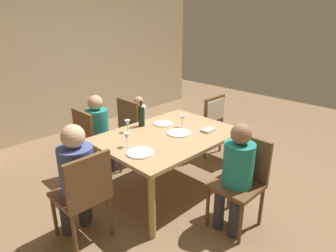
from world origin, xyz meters
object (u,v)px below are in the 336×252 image
dining_table (168,140)px  wine_glass_near_left (182,119)px  dinner_plate_guest_left (140,153)px  chair_near (242,176)px  wine_bottle_tall_green (141,115)px  chair_right_end (218,119)px  person_child_small (141,121)px  person_man_bearded (236,170)px  dinner_plate_host (179,133)px  chair_far_left (92,138)px  chair_left_end (84,192)px  wine_glass_near_right (128,123)px  chair_far_right (135,125)px  person_man_guest (76,174)px  wine_glass_centre (127,137)px  dinner_plate_guest_right (163,124)px  person_woman_host (99,129)px

dining_table → wine_glass_near_left: 0.35m
dining_table → dinner_plate_guest_left: (-0.55, -0.16, 0.09)m
chair_near → wine_bottle_tall_green: wine_bottle_tall_green is taller
chair_right_end → person_child_small: bearing=-46.3°
person_man_bearded → dinner_plate_host: (0.13, 0.87, 0.10)m
chair_far_left → chair_left_end: (-0.72, -1.03, 0.00)m
chair_right_end → dinner_plate_host: 1.08m
dining_table → wine_glass_near_right: size_ratio=10.45×
chair_far_right → wine_glass_near_left: chair_far_right is taller
chair_near → wine_glass_near_left: chair_near is taller
person_man_guest → wine_glass_near_left: size_ratio=7.75×
chair_near → person_man_bearded: bearing=90.0°
wine_glass_centre → dinner_plate_host: bearing=-12.5°
person_man_bearded → dinner_plate_guest_right: size_ratio=4.58×
person_woman_host → dinner_plate_guest_right: person_woman_host is taller
person_woman_host → person_man_guest: 1.24m
dinner_plate_guest_left → dining_table: bearing=16.0°
person_man_bearded → dinner_plate_guest_right: bearing=-10.2°
chair_far_right → dinner_plate_guest_right: bearing=-6.0°
person_woman_host → wine_glass_near_left: 1.11m
chair_far_left → wine_bottle_tall_green: wine_bottle_tall_green is taller
person_man_guest → dinner_plate_guest_right: (1.35, 0.25, 0.08)m
chair_near → wine_bottle_tall_green: 1.41m
chair_right_end → dinner_plate_host: chair_right_end is taller
dining_table → person_child_small: person_child_small is taller
chair_far_left → dinner_plate_guest_right: size_ratio=3.81×
chair_far_right → person_woman_host: size_ratio=0.85×
dining_table → chair_far_left: size_ratio=1.69×
chair_far_left → wine_bottle_tall_green: bearing=37.4°
chair_far_left → chair_left_end: same height
chair_far_left → dining_table: bearing=24.9°
chair_far_left → person_man_bearded: (0.41, -1.89, 0.11)m
wine_glass_centre → wine_bottle_tall_green: bearing=35.4°
person_man_bearded → wine_glass_near_left: size_ratio=7.43×
chair_far_right → person_child_small: bearing=90.0°
dining_table → person_man_guest: person_man_guest is taller
chair_left_end → dinner_plate_host: 1.28m
chair_far_right → dinner_plate_guest_left: size_ratio=3.31×
dining_table → chair_right_end: chair_right_end is taller
dining_table → dinner_plate_host: bearing=-36.6°
dinner_plate_guest_left → chair_right_end: bearing=9.4°
dinner_plate_guest_left → person_man_bearded: bearing=-56.1°
person_woman_host → person_man_bearded: size_ratio=0.98×
chair_near → person_child_small: 1.91m
dining_table → wine_glass_near_right: wine_glass_near_right is taller
chair_near → person_woman_host: person_woman_host is taller
dining_table → dinner_plate_guest_right: (0.19, 0.28, 0.09)m
person_man_bearded → chair_far_right: bearing=-8.7°
chair_far_right → wine_bottle_tall_green: (-0.30, -0.52, 0.34)m
chair_far_right → wine_glass_centre: 1.23m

